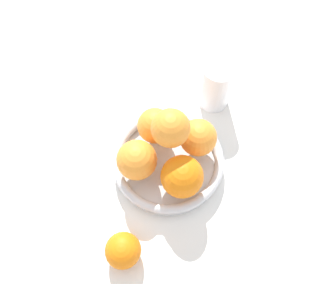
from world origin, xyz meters
TOP-DOWN VIEW (x-y plane):
  - ground_plane at (0.00, 0.00)m, footprint 4.00×4.00m
  - fruit_bowl at (0.00, 0.00)m, footprint 0.23×0.23m
  - orange_pile at (-0.00, 0.00)m, footprint 0.20×0.20m
  - stray_orange at (-0.11, 0.17)m, footprint 0.07×0.07m
  - drinking_glass at (0.08, -0.18)m, footprint 0.07×0.07m

SIDE VIEW (x-z plane):
  - ground_plane at x=0.00m, z-range 0.00..0.00m
  - fruit_bowl at x=0.00m, z-range 0.00..0.04m
  - stray_orange at x=-0.11m, z-range 0.00..0.07m
  - drinking_glass at x=0.08m, z-range 0.00..0.12m
  - orange_pile at x=0.00m, z-range 0.02..0.16m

